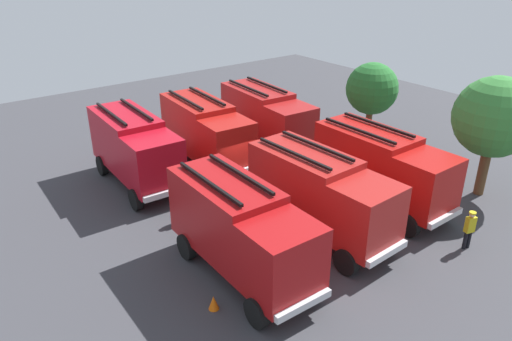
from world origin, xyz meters
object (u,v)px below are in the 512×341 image
at_px(firefighter_1, 190,201).
at_px(fire_truck_5, 382,166).
at_px(firefighter_0, 469,228).
at_px(fire_truck_2, 206,130).
at_px(fire_truck_4, 267,116).
at_px(traffic_cone_1, 214,303).
at_px(fire_truck_0, 135,147).
at_px(fire_truck_1, 241,228).
at_px(fire_truck_3, 321,192).
at_px(traffic_cone_0, 180,166).
at_px(tree_1, 495,118).
at_px(firefighter_2, 331,151).
at_px(tree_0, 372,89).

bearing_deg(firefighter_1, fire_truck_5, -37.57).
bearing_deg(firefighter_0, fire_truck_2, 31.64).
height_order(fire_truck_4, traffic_cone_1, fire_truck_4).
bearing_deg(firefighter_1, fire_truck_0, 84.81).
relative_size(fire_truck_0, fire_truck_1, 1.01).
distance_m(fire_truck_3, traffic_cone_0, 9.91).
relative_size(fire_truck_0, tree_1, 1.17).
xyz_separation_m(firefighter_2, tree_0, (-1.43, 4.86, 2.57)).
bearing_deg(firefighter_0, fire_truck_3, 58.36).
xyz_separation_m(fire_truck_1, fire_truck_4, (-9.60, 8.88, 0.00)).
height_order(fire_truck_2, tree_1, tree_1).
height_order(fire_truck_5, tree_1, tree_1).
relative_size(firefighter_1, traffic_cone_1, 3.20).
bearing_deg(fire_truck_0, traffic_cone_0, 90.66).
height_order(fire_truck_0, tree_0, tree_0).
distance_m(firefighter_0, tree_1, 6.50).
xyz_separation_m(fire_truck_2, fire_truck_5, (9.36, 4.14, 0.00)).
distance_m(firefighter_1, tree_1, 15.28).
distance_m(firefighter_2, traffic_cone_0, 8.83).
relative_size(fire_truck_0, firefighter_1, 4.14).
xyz_separation_m(fire_truck_1, firefighter_0, (4.37, 8.72, -1.16)).
bearing_deg(fire_truck_2, tree_1, 42.40).
xyz_separation_m(fire_truck_2, traffic_cone_1, (10.79, -6.53, -1.88)).
relative_size(fire_truck_3, firefighter_1, 4.13).
distance_m(fire_truck_3, tree_1, 9.92).
height_order(fire_truck_4, tree_1, tree_1).
distance_m(fire_truck_0, fire_truck_5, 12.73).
distance_m(tree_0, tree_1, 8.83).
xyz_separation_m(firefighter_2, traffic_cone_0, (-4.56, -7.54, -0.53)).
xyz_separation_m(fire_truck_2, firefighter_1, (4.92, -3.99, -1.16)).
bearing_deg(fire_truck_0, firefighter_0, 33.14).
relative_size(fire_truck_3, tree_0, 1.42).
relative_size(fire_truck_0, traffic_cone_1, 13.23).
bearing_deg(traffic_cone_1, fire_truck_2, 148.82).
bearing_deg(fire_truck_3, fire_truck_2, 177.17).
distance_m(fire_truck_3, tree_0, 12.63).
xyz_separation_m(fire_truck_3, fire_truck_4, (-9.37, 4.48, 0.00)).
bearing_deg(traffic_cone_1, traffic_cone_0, 156.40).
height_order(fire_truck_2, fire_truck_3, same).
distance_m(firefighter_2, traffic_cone_1, 13.82).
xyz_separation_m(fire_truck_3, tree_0, (-6.48, 10.77, 1.31)).
bearing_deg(firefighter_2, tree_0, 7.13).
bearing_deg(fire_truck_4, tree_0, 69.06).
bearing_deg(firefighter_2, fire_truck_4, 99.00).
distance_m(fire_truck_0, firefighter_0, 16.66).
bearing_deg(tree_0, firefighter_1, -82.73).
height_order(firefighter_0, traffic_cone_0, firefighter_0).
bearing_deg(traffic_cone_1, tree_1, 86.51).
distance_m(fire_truck_5, tree_1, 6.04).
relative_size(fire_truck_4, traffic_cone_0, 10.33).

